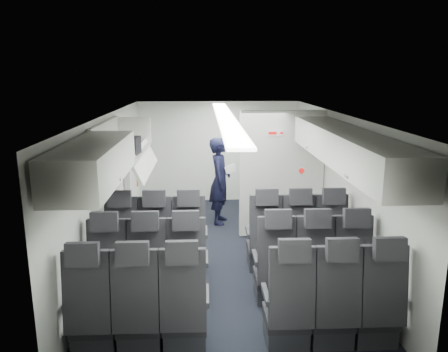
{
  "coord_description": "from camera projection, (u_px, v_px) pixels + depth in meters",
  "views": [
    {
      "loc": [
        -0.3,
        -6.26,
        2.72
      ],
      "look_at": [
        0.0,
        0.4,
        1.15
      ],
      "focal_mm": 35.0,
      "sensor_mm": 36.0,
      "label": 1
    }
  ],
  "objects": [
    {
      "name": "seat_row_front",
      "position": [
        227.0,
        243.0,
        6.11
      ],
      "size": [
        3.33,
        0.56,
        1.24
      ],
      "color": "#262529",
      "rests_on": "cabin_shell"
    },
    {
      "name": "flight_attendant",
      "position": [
        220.0,
        181.0,
        8.0
      ],
      "size": [
        0.47,
        0.64,
        1.6
      ],
      "primitive_type": "imported",
      "rotation": [
        0.0,
        0.0,
        1.41
      ],
      "color": "black",
      "rests_on": "ground"
    },
    {
      "name": "bulkhead_partition",
      "position": [
        281.0,
        174.0,
        7.3
      ],
      "size": [
        1.4,
        0.15,
        2.13
      ],
      "color": "silver",
      "rests_on": "cabin_shell"
    },
    {
      "name": "boarding_door",
      "position": [
        131.0,
        173.0,
        7.94
      ],
      "size": [
        0.12,
        1.27,
        1.86
      ],
      "color": "silver",
      "rests_on": "cabin_shell"
    },
    {
      "name": "overhead_bin_right_front",
      "position": [
        326.0,
        136.0,
        6.11
      ],
      "size": [
        0.53,
        1.7,
        0.4
      ],
      "color": "silver",
      "rests_on": "cabin_shell"
    },
    {
      "name": "overhead_bin_left_rear",
      "position": [
        93.0,
        163.0,
        4.29
      ],
      "size": [
        0.53,
        1.8,
        0.4
      ],
      "color": "silver",
      "rests_on": "cabin_shell"
    },
    {
      "name": "papers",
      "position": [
        230.0,
        169.0,
        7.91
      ],
      "size": [
        0.2,
        0.08,
        0.14
      ],
      "primitive_type": "cube",
      "rotation": [
        0.0,
        0.0,
        0.3
      ],
      "color": "white",
      "rests_on": "flight_attendant"
    },
    {
      "name": "galley_unit",
      "position": [
        264.0,
        160.0,
        9.19
      ],
      "size": [
        0.85,
        0.52,
        1.9
      ],
      "color": "#939399",
      "rests_on": "cabin_shell"
    },
    {
      "name": "seat_row_rear",
      "position": [
        236.0,
        311.0,
        4.36
      ],
      "size": [
        3.33,
        0.56,
        1.24
      ],
      "color": "#262529",
      "rests_on": "cabin_shell"
    },
    {
      "name": "overhead_bin_left_front_open",
      "position": [
        122.0,
        146.0,
        6.02
      ],
      "size": [
        0.64,
        1.7,
        0.72
      ],
      "color": "#9E9E93",
      "rests_on": "cabin_shell"
    },
    {
      "name": "carry_on_bag",
      "position": [
        124.0,
        146.0,
        5.75
      ],
      "size": [
        0.42,
        0.32,
        0.23
      ],
      "primitive_type": "cube",
      "rotation": [
        0.0,
        0.0,
        -0.13
      ],
      "color": "black",
      "rests_on": "overhead_bin_left_front_open"
    },
    {
      "name": "cabin_shell",
      "position": [
        225.0,
        184.0,
        6.46
      ],
      "size": [
        3.41,
        6.01,
        2.16
      ],
      "color": "black",
      "rests_on": "ground"
    },
    {
      "name": "seat_row_mid",
      "position": [
        231.0,
        271.0,
        5.23
      ],
      "size": [
        3.33,
        0.56,
        1.24
      ],
      "color": "#262529",
      "rests_on": "cabin_shell"
    },
    {
      "name": "overhead_bin_right_rear",
      "position": [
        373.0,
        161.0,
        4.41
      ],
      "size": [
        0.53,
        1.8,
        0.4
      ],
      "color": "silver",
      "rests_on": "cabin_shell"
    }
  ]
}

